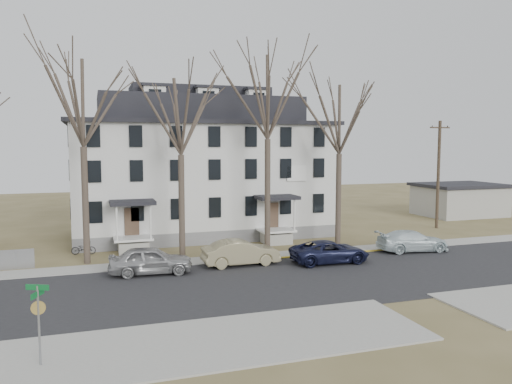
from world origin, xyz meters
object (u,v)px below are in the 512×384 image
object	(u,v)px
tree_center	(268,91)
utility_pole_far	(438,173)
tree_mid_left	(180,111)
tree_mid_right	(340,114)
boarding_house	(201,169)
car_silver	(151,261)
tree_far_left	(82,96)
car_navy	(330,252)
car_tan	(241,253)
street_sign	(38,313)
car_white	(412,241)
bicycle_left	(84,249)

from	to	relation	value
tree_center	utility_pole_far	distance (m)	19.03
tree_mid_left	tree_mid_right	size ratio (longest dim) A/B	1.00
boarding_house	car_silver	xyz separation A→B (m)	(-5.52, -12.18, -4.58)
tree_far_left	car_silver	world-z (taller)	tree_far_left
tree_far_left	tree_center	size ratio (longest dim) A/B	0.93
tree_far_left	car_navy	world-z (taller)	tree_far_left
boarding_house	tree_far_left	bearing A→B (deg)	-137.82
tree_far_left	tree_center	xyz separation A→B (m)	(12.00, 0.00, 0.74)
tree_far_left	car_tan	xyz separation A→B (m)	(8.98, -3.61, -9.56)
utility_pole_far	street_sign	world-z (taller)	utility_pole_far
car_silver	tree_center	bearing A→B (deg)	-60.30
tree_mid_left	car_tan	xyz separation A→B (m)	(2.98, -3.61, -8.82)
car_tan	street_sign	size ratio (longest dim) A/B	1.68
tree_mid_right	car_navy	size ratio (longest dim) A/B	2.56
tree_mid_left	utility_pole_far	distance (m)	24.33
street_sign	car_silver	bearing A→B (deg)	89.94
car_tan	car_white	bearing A→B (deg)	-90.42
tree_far_left	tree_mid_left	world-z (taller)	tree_far_left
car_tan	car_silver	bearing A→B (deg)	93.40
tree_mid_right	street_sign	bearing A→B (deg)	-141.56
tree_far_left	street_sign	bearing A→B (deg)	-95.24
boarding_house	car_silver	size ratio (longest dim) A/B	4.42
car_tan	car_navy	xyz separation A→B (m)	(5.50, -1.09, -0.09)
tree_mid_left	street_sign	bearing A→B (deg)	-116.21
tree_far_left	tree_mid_left	xyz separation A→B (m)	(6.00, 0.00, -0.74)
utility_pole_far	street_sign	size ratio (longest dim) A/B	3.35
utility_pole_far	car_tan	world-z (taller)	utility_pole_far
tree_mid_left	street_sign	xyz separation A→B (m)	(-7.37, -14.98, -7.75)
tree_center	car_silver	distance (m)	13.94
car_white	bicycle_left	world-z (taller)	car_white
bicycle_left	car_tan	bearing A→B (deg)	-115.17
tree_mid_left	tree_mid_right	world-z (taller)	same
bicycle_left	car_navy	bearing A→B (deg)	-107.73
car_tan	street_sign	xyz separation A→B (m)	(-10.36, -11.37, 1.07)
car_silver	street_sign	distance (m)	12.03
tree_center	tree_mid_right	distance (m)	5.70
boarding_house	tree_mid_left	world-z (taller)	tree_mid_left
bicycle_left	car_white	bearing A→B (deg)	-97.12
tree_mid_left	car_silver	bearing A→B (deg)	-122.00
boarding_house	tree_center	distance (m)	10.39
tree_mid_right	bicycle_left	size ratio (longest dim) A/B	8.01
car_white	bicycle_left	bearing A→B (deg)	81.67
tree_center	street_sign	world-z (taller)	tree_center
tree_mid_left	car_navy	bearing A→B (deg)	-28.99
boarding_house	bicycle_left	world-z (taller)	boarding_house
tree_mid_right	car_silver	bearing A→B (deg)	-163.98
boarding_house	car_tan	world-z (taller)	boarding_house
car_white	street_sign	xyz separation A→B (m)	(-22.82, -11.49, 1.13)
car_white	street_sign	world-z (taller)	street_sign
bicycle_left	street_sign	size ratio (longest dim) A/B	0.56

